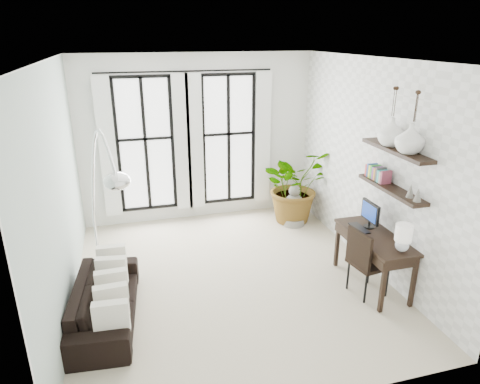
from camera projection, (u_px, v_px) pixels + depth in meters
name	position (u px, v px, depth m)	size (l,w,h in m)	color
floor	(230.00, 278.00, 6.54)	(5.00, 5.00, 0.00)	beige
ceiling	(229.00, 59.00, 5.43)	(5.00, 5.00, 0.00)	white
wall_left	(58.00, 194.00, 5.42)	(5.00, 5.00, 0.00)	#A8BCB1
wall_right	(372.00, 166.00, 6.55)	(5.00, 5.00, 0.00)	white
wall_back	(198.00, 139.00, 8.24)	(4.50, 4.50, 0.00)	white
windows	(188.00, 143.00, 8.14)	(3.26, 0.13, 2.65)	white
wall_shelves	(391.00, 172.00, 5.84)	(0.25, 1.30, 0.60)	black
sofa	(105.00, 301.00, 5.50)	(1.88, 0.74, 0.55)	black
throw_pillows	(112.00, 285.00, 5.45)	(0.40, 1.52, 0.40)	white
plant	(295.00, 185.00, 8.32)	(1.34, 1.16, 1.49)	#2D7228
desk	(376.00, 241.00, 6.06)	(0.58, 1.37, 1.20)	black
desk_chair	(365.00, 258.00, 5.94)	(0.55, 0.55, 1.01)	black
arc_lamp	(101.00, 171.00, 5.46)	(0.74, 1.32, 2.42)	silver
buddha	(294.00, 208.00, 8.28)	(0.45, 0.45, 0.80)	gray
vase_a	(410.00, 138.00, 5.39)	(0.37, 0.37, 0.38)	white
vase_b	(392.00, 132.00, 5.75)	(0.37, 0.37, 0.38)	white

